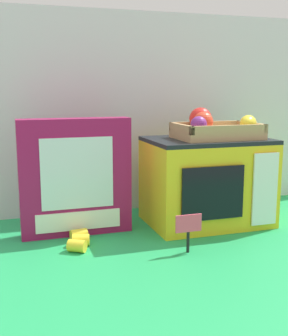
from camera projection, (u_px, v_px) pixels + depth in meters
name	position (u px, v px, depth m)	size (l,w,h in m)	color
ground_plane	(163.00, 226.00, 1.33)	(1.70, 1.70, 0.00)	#219E54
display_back_panel	(140.00, 113.00, 1.50)	(1.61, 0.03, 0.66)	silver
toy_microwave	(207.00, 181.00, 1.35)	(0.36, 0.26, 0.26)	yellow
food_groups_crate	(214.00, 128.00, 1.32)	(0.26, 0.17, 0.09)	tan
cookie_set_box	(76.00, 177.00, 1.24)	(0.31, 0.06, 0.33)	#99144C
price_sign	(188.00, 227.00, 1.11)	(0.07, 0.01, 0.10)	black
loose_toy_banana	(79.00, 240.00, 1.17)	(0.07, 0.13, 0.03)	yellow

